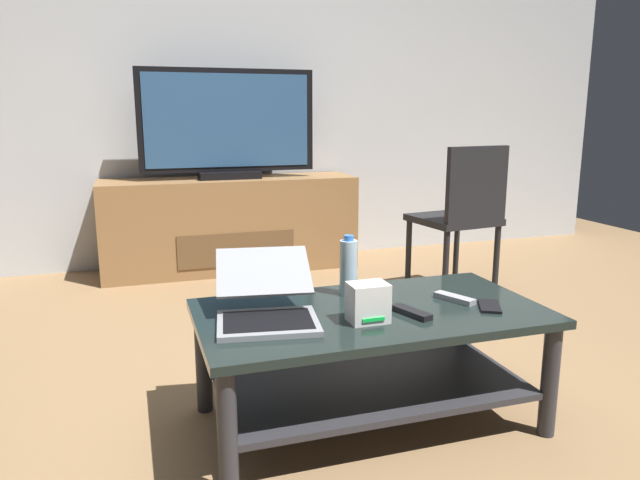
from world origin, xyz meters
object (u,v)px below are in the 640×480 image
object	(u,v)px
media_cabinet	(231,224)
water_bottle_near	(348,267)
router_box	(368,303)
cell_phone	(490,306)
tv_remote	(411,312)
laptop	(266,301)
dining_chair	(462,212)
soundbar_remote	(454,298)
television	(228,126)
coffee_table	(370,345)

from	to	relation	value
media_cabinet	water_bottle_near	xyz separation A→B (m)	(0.09, -2.14, 0.21)
router_box	cell_phone	xyz separation A→B (m)	(0.47, -0.00, -0.06)
water_bottle_near	tv_remote	xyz separation A→B (m)	(0.12, -0.29, -0.10)
media_cabinet	laptop	size ratio (longest dim) A/B	3.72
water_bottle_near	router_box	bearing A→B (deg)	-98.26
dining_chair	soundbar_remote	distance (m)	1.47
television	soundbar_remote	size ratio (longest dim) A/B	7.56
television	dining_chair	size ratio (longest dim) A/B	1.31
router_box	soundbar_remote	distance (m)	0.41
coffee_table	media_cabinet	size ratio (longest dim) A/B	0.68
laptop	tv_remote	bearing A→B (deg)	-14.56
media_cabinet	dining_chair	size ratio (longest dim) A/B	1.92
water_bottle_near	tv_remote	bearing A→B (deg)	-66.82
router_box	cell_phone	distance (m)	0.47
coffee_table	laptop	distance (m)	0.42
coffee_table	water_bottle_near	bearing A→B (deg)	94.27
dining_chair	soundbar_remote	size ratio (longest dim) A/B	5.78
media_cabinet	television	size ratio (longest dim) A/B	1.47
coffee_table	television	xyz separation A→B (m)	(-0.11, 2.31, 0.72)
coffee_table	tv_remote	xyz separation A→B (m)	(0.11, -0.10, 0.14)
laptop	water_bottle_near	bearing A→B (deg)	24.50
dining_chair	tv_remote	size ratio (longest dim) A/B	5.78
media_cabinet	dining_chair	xyz separation A→B (m)	(1.21, -1.10, 0.20)
cell_phone	tv_remote	distance (m)	0.30
laptop	coffee_table	bearing A→B (deg)	-4.01
water_bottle_near	media_cabinet	bearing A→B (deg)	92.44
router_box	soundbar_remote	size ratio (longest dim) A/B	0.82
dining_chair	media_cabinet	bearing A→B (deg)	137.94
coffee_table	television	world-z (taller)	television
laptop	cell_phone	xyz separation A→B (m)	(0.78, -0.14, -0.06)
dining_chair	soundbar_remote	xyz separation A→B (m)	(-0.78, -1.24, -0.09)
coffee_table	water_bottle_near	xyz separation A→B (m)	(-0.01, 0.19, 0.24)
router_box	water_bottle_near	size ratio (longest dim) A/B	0.57
water_bottle_near	cell_phone	distance (m)	0.53
media_cabinet	cell_phone	world-z (taller)	media_cabinet
dining_chair	television	bearing A→B (deg)	138.51
media_cabinet	router_box	world-z (taller)	media_cabinet
soundbar_remote	water_bottle_near	bearing A→B (deg)	126.21
router_box	tv_remote	size ratio (longest dim) A/B	0.82
television	router_box	distance (m)	2.47
coffee_table	router_box	xyz separation A→B (m)	(-0.06, -0.11, 0.20)
cell_phone	media_cabinet	bearing A→B (deg)	129.75
cell_phone	soundbar_remote	world-z (taller)	soundbar_remote
water_bottle_near	soundbar_remote	bearing A→B (deg)	-29.24
water_bottle_near	soundbar_remote	xyz separation A→B (m)	(0.35, -0.19, -0.10)
media_cabinet	laptop	world-z (taller)	media_cabinet
television	soundbar_remote	xyz separation A→B (m)	(0.44, -2.31, -0.58)
router_box	tv_remote	distance (m)	0.18
television	tv_remote	bearing A→B (deg)	-84.92
router_box	soundbar_remote	xyz separation A→B (m)	(0.39, 0.10, -0.06)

